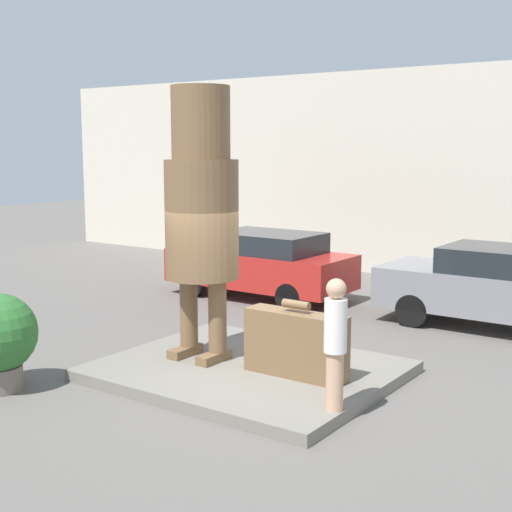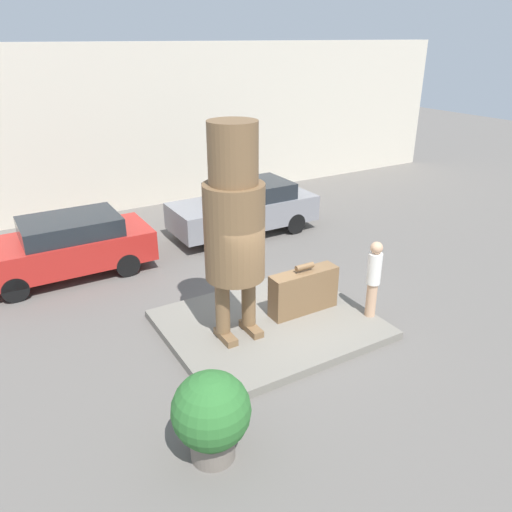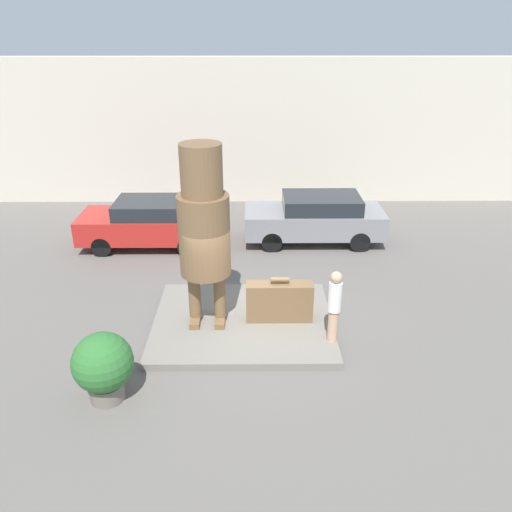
% 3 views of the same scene
% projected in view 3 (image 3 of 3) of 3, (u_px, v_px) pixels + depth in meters
% --- Properties ---
extents(ground_plane, '(60.00, 60.00, 0.00)m').
position_uv_depth(ground_plane, '(243.00, 325.00, 11.94)').
color(ground_plane, '#605B56').
extents(pedestal, '(4.22, 3.50, 0.17)m').
position_uv_depth(pedestal, '(243.00, 322.00, 11.90)').
color(pedestal, slate).
rests_on(pedestal, ground_plane).
extents(building_backdrop, '(28.00, 0.60, 5.49)m').
position_uv_depth(building_backdrop, '(246.00, 132.00, 19.41)').
color(building_backdrop, beige).
rests_on(building_backdrop, ground_plane).
extents(statue_figure, '(1.13, 1.13, 4.19)m').
position_uv_depth(statue_figure, '(204.00, 224.00, 10.77)').
color(statue_figure, brown).
rests_on(statue_figure, pedestal).
extents(giant_suitcase, '(1.56, 0.41, 1.12)m').
position_uv_depth(giant_suitcase, '(279.00, 301.00, 11.66)').
color(giant_suitcase, brown).
rests_on(giant_suitcase, pedestal).
extents(tourist, '(0.29, 0.29, 1.69)m').
position_uv_depth(tourist, '(334.00, 304.00, 10.68)').
color(tourist, tan).
rests_on(tourist, pedestal).
extents(parked_car_red, '(4.27, 1.80, 1.53)m').
position_uv_depth(parked_car_red, '(149.00, 222.00, 15.92)').
color(parked_car_red, '#B2231E').
rests_on(parked_car_red, ground_plane).
extents(parked_car_grey, '(4.47, 1.80, 1.58)m').
position_uv_depth(parked_car_grey, '(315.00, 217.00, 16.22)').
color(parked_car_grey, gray).
rests_on(parked_car_grey, ground_plane).
extents(planter_pot, '(1.14, 1.14, 1.41)m').
position_uv_depth(planter_pot, '(103.00, 365.00, 9.28)').
color(planter_pot, '#70665B').
rests_on(planter_pot, ground_plane).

